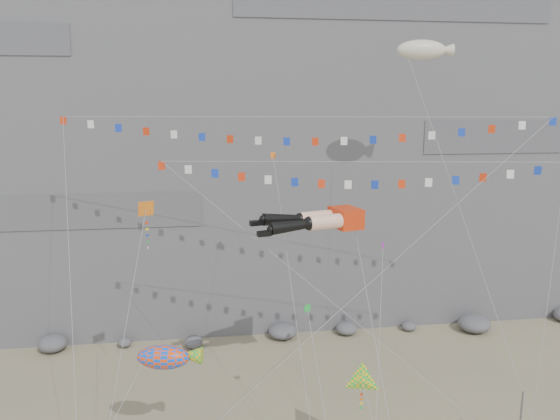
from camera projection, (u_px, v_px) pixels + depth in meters
name	position (u px, v px, depth m)	size (l,w,h in m)	color
cliff	(263.00, 66.00, 59.52)	(80.00, 28.00, 50.00)	slate
talus_boulders	(283.00, 332.00, 49.63)	(60.00, 3.00, 1.20)	slate
legs_kite	(319.00, 220.00, 34.45)	(7.36, 14.36, 18.92)	red
flag_banner_upper	(301.00, 117.00, 37.15)	(32.77, 16.69, 27.31)	red
flag_banner_lower	(362.00, 162.00, 34.62)	(25.34, 9.14, 20.54)	red
harlequin_kite	(146.00, 209.00, 32.94)	(3.64, 8.25, 16.60)	red
fish_windsock	(163.00, 357.00, 30.72)	(7.37, 5.90, 9.92)	#F0430C
delta_kite	(362.00, 381.00, 31.26)	(2.30, 6.80, 8.23)	yellow
blimp_windsock	(422.00, 51.00, 39.61)	(6.20, 13.73, 28.18)	beige
small_kite_a	(274.00, 164.00, 38.45)	(1.25, 15.78, 23.05)	orange
small_kite_b	(383.00, 251.00, 36.31)	(4.34, 11.46, 16.35)	purple
small_kite_c	(308.00, 312.00, 32.71)	(0.98, 9.67, 12.68)	green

